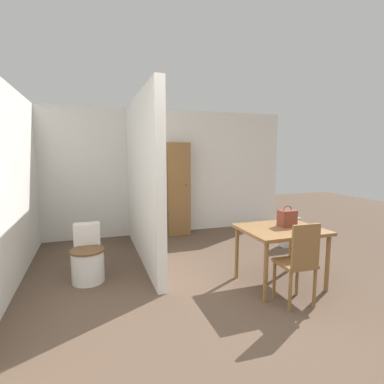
% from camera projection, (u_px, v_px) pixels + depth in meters
% --- Properties ---
extents(ground_plane, '(16.00, 16.00, 0.00)m').
position_uv_depth(ground_plane, '(264.00, 349.00, 2.53)').
color(ground_plane, brown).
extents(wall_back, '(5.48, 0.12, 2.50)m').
position_uv_depth(wall_back, '(159.00, 172.00, 6.11)').
color(wall_back, white).
rests_on(wall_back, ground_plane).
extents(wall_left, '(0.12, 4.92, 2.50)m').
position_uv_depth(wall_left, '(3.00, 188.00, 3.48)').
color(wall_left, white).
rests_on(wall_left, ground_plane).
extents(partition_wall, '(0.12, 2.68, 2.50)m').
position_uv_depth(partition_wall, '(142.00, 179.00, 4.61)').
color(partition_wall, white).
rests_on(partition_wall, ground_plane).
extents(dining_table, '(0.97, 0.81, 0.73)m').
position_uv_depth(dining_table, '(281.00, 235.00, 3.71)').
color(dining_table, brown).
rests_on(dining_table, ground_plane).
extents(wooden_chair, '(0.37, 0.37, 0.93)m').
position_uv_depth(wooden_chair, '(299.00, 261.00, 3.20)').
color(wooden_chair, brown).
rests_on(wooden_chair, ground_plane).
extents(toilet, '(0.43, 0.58, 0.71)m').
position_uv_depth(toilet, '(88.00, 259.00, 3.88)').
color(toilet, white).
rests_on(toilet, ground_plane).
extents(handbag, '(0.21, 0.15, 0.27)m').
position_uv_depth(handbag, '(287.00, 218.00, 3.77)').
color(handbag, brown).
rests_on(handbag, dining_table).
extents(wooden_cabinet, '(0.46, 0.37, 1.85)m').
position_uv_depth(wooden_cabinet, '(177.00, 189.00, 6.01)').
color(wooden_cabinet, brown).
rests_on(wooden_cabinet, ground_plane).
extents(space_heater, '(0.34, 0.16, 0.52)m').
position_uv_depth(space_heater, '(290.00, 232.00, 5.29)').
color(space_heater, '#BCBCC1').
rests_on(space_heater, ground_plane).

